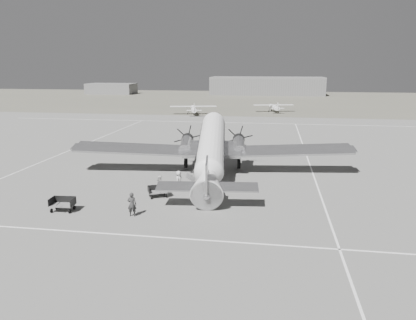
% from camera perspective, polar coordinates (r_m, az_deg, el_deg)
% --- Properties ---
extents(ground, '(260.00, 260.00, 0.00)m').
position_cam_1_polar(ground, '(39.47, -2.60, -2.55)').
color(ground, slate).
rests_on(ground, ground).
extents(taxi_line_near, '(60.00, 0.15, 0.01)m').
position_cam_1_polar(taxi_line_near, '(26.69, -8.81, -10.53)').
color(taxi_line_near, silver).
rests_on(taxi_line_near, ground).
extents(taxi_line_right, '(0.15, 80.00, 0.01)m').
position_cam_1_polar(taxi_line_right, '(38.91, 15.01, -3.22)').
color(taxi_line_right, silver).
rests_on(taxi_line_right, ground).
extents(taxi_line_left, '(0.15, 60.00, 0.01)m').
position_cam_1_polar(taxi_line_left, '(54.84, -19.12, 1.19)').
color(taxi_line_left, silver).
rests_on(taxi_line_left, ground).
extents(taxi_line_horizon, '(90.00, 0.15, 0.01)m').
position_cam_1_polar(taxi_line_horizon, '(78.32, 3.38, 5.27)').
color(taxi_line_horizon, silver).
rests_on(taxi_line_horizon, ground).
extents(grass_infield, '(260.00, 90.00, 0.01)m').
position_cam_1_polar(grass_infield, '(132.86, 5.84, 8.43)').
color(grass_infield, '#59564B').
rests_on(grass_infield, ground).
extents(hangar_main, '(42.00, 14.00, 6.60)m').
position_cam_1_polar(hangar_main, '(157.40, 8.28, 10.29)').
color(hangar_main, '#606060').
rests_on(hangar_main, ground).
extents(shed_secondary, '(18.00, 10.00, 4.00)m').
position_cam_1_polar(shed_secondary, '(164.88, -13.42, 9.74)').
color(shed_secondary, slate).
rests_on(shed_secondary, ground).
extents(dc3_airliner, '(30.79, 23.08, 5.46)m').
position_cam_1_polar(dc3_airliner, '(39.05, 0.47, 1.42)').
color(dc3_airliner, '#BDBDBF').
rests_on(dc3_airliner, ground).
extents(light_plane_left, '(12.19, 10.72, 2.18)m').
position_cam_1_polar(light_plane_left, '(91.33, -2.07, 7.08)').
color(light_plane_left, white).
rests_on(light_plane_left, ground).
extents(light_plane_right, '(11.08, 9.75, 1.98)m').
position_cam_1_polar(light_plane_right, '(97.64, 9.25, 7.25)').
color(light_plane_right, white).
rests_on(light_plane_right, ground).
extents(baggage_cart_near, '(2.03, 1.81, 0.95)m').
position_cam_1_polar(baggage_cart_near, '(33.94, -7.06, -4.43)').
color(baggage_cart_near, slate).
rests_on(baggage_cart_near, ground).
extents(baggage_cart_far, '(1.92, 1.41, 1.04)m').
position_cam_1_polar(baggage_cart_far, '(32.38, -19.78, -5.91)').
color(baggage_cart_far, slate).
rests_on(baggage_cart_far, ground).
extents(ground_crew, '(0.69, 0.49, 1.79)m').
position_cam_1_polar(ground_crew, '(29.90, -10.65, -6.15)').
color(ground_crew, '#2A2A2A').
rests_on(ground_crew, ground).
extents(ramp_agent, '(0.89, 1.00, 1.69)m').
position_cam_1_polar(ramp_agent, '(34.35, -6.73, -3.55)').
color(ramp_agent, silver).
rests_on(ramp_agent, ground).
extents(passenger, '(0.57, 0.84, 1.68)m').
position_cam_1_polar(passenger, '(35.74, -4.14, -2.85)').
color(passenger, beige).
rests_on(passenger, ground).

